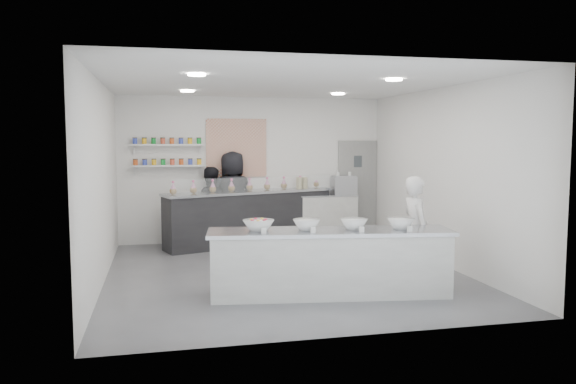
% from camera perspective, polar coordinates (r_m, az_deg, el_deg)
% --- Properties ---
extents(floor, '(6.00, 6.00, 0.00)m').
position_cam_1_polar(floor, '(9.07, -0.42, -8.20)').
color(floor, '#515156').
rests_on(floor, ground).
extents(ceiling, '(6.00, 6.00, 0.00)m').
position_cam_1_polar(ceiling, '(8.86, -0.44, 11.01)').
color(ceiling, white).
rests_on(ceiling, floor).
extents(back_wall, '(5.50, 0.00, 5.50)m').
position_cam_1_polar(back_wall, '(11.78, -3.56, 2.30)').
color(back_wall, white).
rests_on(back_wall, floor).
extents(left_wall, '(0.00, 6.00, 6.00)m').
position_cam_1_polar(left_wall, '(8.68, -18.46, 0.94)').
color(left_wall, white).
rests_on(left_wall, floor).
extents(right_wall, '(0.00, 6.00, 6.00)m').
position_cam_1_polar(right_wall, '(9.81, 15.47, 1.50)').
color(right_wall, white).
rests_on(right_wall, floor).
extents(back_door, '(0.88, 0.04, 2.10)m').
position_cam_1_polar(back_door, '(12.37, 7.05, 0.33)').
color(back_door, gray).
rests_on(back_door, floor).
extents(pattern_panel, '(1.25, 0.03, 1.20)m').
position_cam_1_polar(pattern_panel, '(11.69, -5.26, 4.47)').
color(pattern_panel, '#BF5730').
rests_on(pattern_panel, back_wall).
extents(jar_shelf_lower, '(1.45, 0.22, 0.04)m').
position_cam_1_polar(jar_shelf_lower, '(11.53, -12.11, 2.62)').
color(jar_shelf_lower, silver).
rests_on(jar_shelf_lower, back_wall).
extents(jar_shelf_upper, '(1.45, 0.22, 0.04)m').
position_cam_1_polar(jar_shelf_upper, '(11.52, -12.15, 4.71)').
color(jar_shelf_upper, silver).
rests_on(jar_shelf_upper, back_wall).
extents(preserve_jars, '(1.45, 0.10, 0.56)m').
position_cam_1_polar(preserve_jars, '(11.50, -12.14, 4.01)').
color(preserve_jars, '#D5541E').
rests_on(preserve_jars, jar_shelf_lower).
extents(downlight_0, '(0.24, 0.24, 0.02)m').
position_cam_1_polar(downlight_0, '(7.68, -9.26, 11.66)').
color(downlight_0, white).
rests_on(downlight_0, ceiling).
extents(downlight_1, '(0.24, 0.24, 0.02)m').
position_cam_1_polar(downlight_1, '(8.34, 10.71, 11.13)').
color(downlight_1, white).
rests_on(downlight_1, ceiling).
extents(downlight_2, '(0.24, 0.24, 0.02)m').
position_cam_1_polar(downlight_2, '(10.26, -10.18, 10.04)').
color(downlight_2, white).
rests_on(downlight_2, ceiling).
extents(downlight_3, '(0.24, 0.24, 0.02)m').
position_cam_1_polar(downlight_3, '(10.76, 5.11, 9.88)').
color(downlight_3, white).
rests_on(downlight_3, ceiling).
extents(prep_counter, '(3.39, 1.21, 0.90)m').
position_cam_1_polar(prep_counter, '(7.74, 4.30, -7.17)').
color(prep_counter, beige).
rests_on(prep_counter, floor).
extents(back_bar, '(3.57, 1.70, 1.10)m').
position_cam_1_polar(back_bar, '(11.40, -3.90, -2.61)').
color(back_bar, black).
rests_on(back_bar, floor).
extents(sneeze_guard, '(3.33, 1.08, 0.30)m').
position_cam_1_polar(sneeze_guard, '(11.05, -3.20, 0.78)').
color(sneeze_guard, white).
rests_on(sneeze_guard, back_bar).
extents(espresso_ledge, '(1.29, 0.41, 0.95)m').
position_cam_1_polar(espresso_ledge, '(12.02, 3.96, -2.54)').
color(espresso_ledge, beige).
rests_on(espresso_ledge, floor).
extents(espresso_machine, '(0.50, 0.35, 0.38)m').
position_cam_1_polar(espresso_machine, '(12.06, 5.68, 0.67)').
color(espresso_machine, '#93969E').
rests_on(espresso_machine, espresso_ledge).
extents(cup_stacks, '(0.24, 0.24, 0.38)m').
position_cam_1_polar(cup_stacks, '(11.80, 1.42, 0.59)').
color(cup_stacks, tan).
rests_on(cup_stacks, espresso_ledge).
extents(prep_bowls, '(2.37, 0.80, 0.15)m').
position_cam_1_polar(prep_bowls, '(7.64, 4.33, -3.31)').
color(prep_bowls, white).
rests_on(prep_bowls, prep_counter).
extents(label_cards, '(2.01, 0.04, 0.07)m').
position_cam_1_polar(label_cards, '(7.20, 6.05, -4.18)').
color(label_cards, white).
rests_on(label_cards, prep_counter).
extents(cookie_bags, '(3.22, 1.14, 0.25)m').
position_cam_1_polar(cookie_bags, '(11.33, -3.92, 0.78)').
color(cookie_bags, '#CC76AA').
rests_on(cookie_bags, back_bar).
extents(woman_prep, '(0.39, 0.59, 1.59)m').
position_cam_1_polar(woman_prep, '(8.52, 12.83, -3.77)').
color(woman_prep, white).
rests_on(woman_prep, floor).
extents(staff_left, '(0.81, 0.65, 1.57)m').
position_cam_1_polar(staff_left, '(11.52, -7.95, -1.37)').
color(staff_left, black).
rests_on(staff_left, floor).
extents(staff_right, '(1.03, 0.78, 1.89)m').
position_cam_1_polar(staff_right, '(11.56, -5.64, -0.53)').
color(staff_right, black).
rests_on(staff_right, floor).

